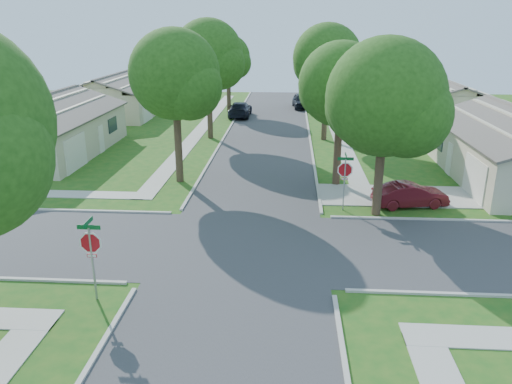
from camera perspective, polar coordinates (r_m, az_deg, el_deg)
The scene contains 20 objects.
ground at distance 21.66m, azimuth -1.45°, elevation -6.19°, with size 100.00×100.00×0.00m, color #1A5216.
road_ns at distance 21.66m, azimuth -1.45°, elevation -6.18°, with size 7.00×100.00×0.02m, color #333335.
sidewalk_ne at distance 46.64m, azimuth 9.10°, elevation 7.29°, with size 1.20×40.00×0.04m, color #9E9B91.
sidewalk_nw at distance 47.13m, azimuth -5.97°, elevation 7.54°, with size 1.20×40.00×0.04m, color #9E9B91.
driveway at distance 28.80m, azimuth 15.76°, elevation -0.40°, with size 8.80×3.60×0.05m, color #9E9B91.
stop_sign_sw at distance 17.73m, azimuth -18.36°, elevation -5.90°, with size 1.05×0.80×2.98m.
stop_sign_ne at distance 25.42m, azimuth 10.13°, elevation 2.25°, with size 1.05×0.80×2.98m.
tree_e_near at distance 28.90m, azimuth 9.78°, elevation 11.58°, with size 4.97×4.80×8.28m.
tree_e_mid at distance 40.75m, azimuth 8.21°, elevation 14.55°, with size 5.59×5.40×9.21m.
tree_e_far at distance 53.72m, azimuth 7.23°, elevation 15.29°, with size 5.17×5.00×8.72m.
tree_w_near at distance 29.44m, azimuth -9.14°, elevation 12.67°, with size 5.38×5.20×8.97m.
tree_w_mid at distance 41.15m, azimuth -5.40°, elevation 15.03°, with size 5.80×5.60×9.56m.
tree_w_far at distance 54.06m, azimuth -3.14°, elevation 14.93°, with size 4.76×4.60×8.04m.
tree_ne_corner at distance 24.43m, azimuth 14.65°, elevation 9.84°, with size 5.80×5.60×8.66m.
house_ne_far at distance 51.12m, azimuth 20.15°, elevation 9.10°, with size 8.42×13.60×4.23m.
house_nw_near at distance 39.63m, azimuth -23.13°, elevation 6.20°, with size 8.42×13.60×4.23m.
house_nw_far at distance 55.08m, azimuth -15.31°, elevation 10.20°, with size 8.42×13.60×4.23m.
car_driveway at distance 27.20m, azimuth 17.20°, elevation -0.31°, with size 1.34×3.83×1.26m, color #5A121A.
car_curb_east at distance 57.17m, azimuth 5.28°, elevation 10.36°, with size 1.93×4.81×1.64m, color black.
car_curb_west at distance 51.48m, azimuth -1.83°, elevation 9.42°, with size 2.11×5.19×1.51m, color black.
Camera 1 is at (1.88, -19.54, 9.15)m, focal length 35.00 mm.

